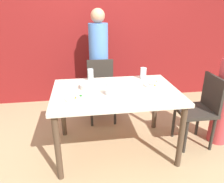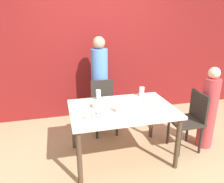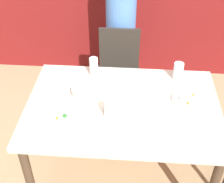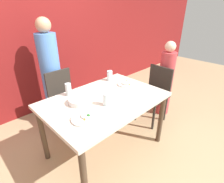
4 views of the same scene
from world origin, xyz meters
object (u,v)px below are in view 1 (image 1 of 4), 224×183
object	(u,v)px
chair_child_spot	(200,108)
glass_water_tall	(109,89)
plate_rice_adult	(153,84)
bowl_curry	(91,86)
chair_adult_spot	(101,88)
person_adult	(99,65)

from	to	relation	value
chair_child_spot	glass_water_tall	size ratio (longest dim) A/B	6.55
chair_child_spot	plate_rice_adult	world-z (taller)	chair_child_spot
bowl_curry	glass_water_tall	world-z (taller)	glass_water_tall
chair_adult_spot	plate_rice_adult	size ratio (longest dim) A/B	3.89
chair_adult_spot	chair_child_spot	size ratio (longest dim) A/B	1.00
plate_rice_adult	glass_water_tall	distance (m)	0.57
person_adult	glass_water_tall	distance (m)	1.23
chair_child_spot	person_adult	size ratio (longest dim) A/B	0.56
chair_adult_spot	chair_child_spot	world-z (taller)	same
glass_water_tall	plate_rice_adult	bearing A→B (deg)	20.44
chair_child_spot	person_adult	xyz separation A→B (m)	(-1.08, 1.14, 0.25)
person_adult	chair_adult_spot	bearing A→B (deg)	-90.00
chair_child_spot	person_adult	world-z (taller)	person_adult
chair_adult_spot	person_adult	size ratio (longest dim) A/B	0.56
chair_adult_spot	person_adult	world-z (taller)	person_adult
chair_adult_spot	glass_water_tall	bearing A→B (deg)	-90.75
chair_adult_spot	bowl_curry	world-z (taller)	chair_adult_spot
chair_adult_spot	glass_water_tall	distance (m)	0.97
chair_child_spot	bowl_curry	bearing A→B (deg)	-96.10
chair_adult_spot	person_adult	bearing A→B (deg)	90.00
bowl_curry	glass_water_tall	size ratio (longest dim) A/B	1.80
chair_child_spot	bowl_curry	world-z (taller)	chair_child_spot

